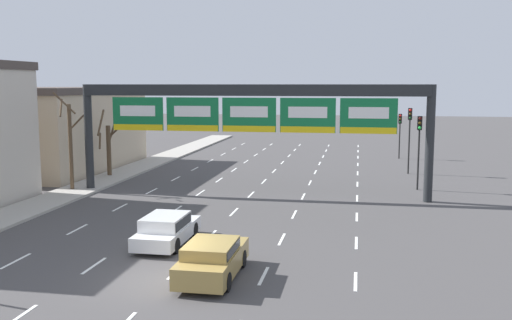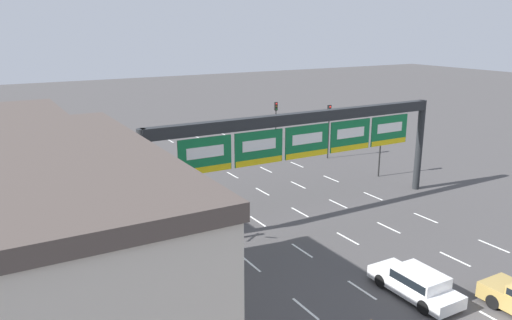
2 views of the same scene
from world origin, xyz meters
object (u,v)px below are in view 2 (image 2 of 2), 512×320
car_white (416,283)px  tree_bare_third (103,185)px  traffic_light_near_gantry (329,121)px  traffic_light_mid_block (381,136)px  tree_bare_closest (130,199)px  sign_gantry (305,133)px  traffic_light_far_end (276,113)px

car_white → tree_bare_third: (-10.28, 16.70, 1.73)m
car_white → traffic_light_near_gantry: size_ratio=0.88×
traffic_light_mid_block → tree_bare_closest: size_ratio=0.77×
sign_gantry → car_white: bearing=-97.6°
traffic_light_near_gantry → tree_bare_closest: size_ratio=0.81×
car_white → traffic_light_near_gantry: (11.98, 22.16, 2.90)m
traffic_light_mid_block → tree_bare_closest: tree_bare_closest is taller
tree_bare_closest → car_white: bearing=-46.8°
car_white → tree_bare_closest: size_ratio=0.71×
car_white → traffic_light_far_end: (11.90, 31.40, 2.29)m
car_white → traffic_light_near_gantry: traffic_light_near_gantry is taller
car_white → tree_bare_closest: bearing=133.2°
traffic_light_mid_block → tree_bare_closest: bearing=-168.6°
traffic_light_far_end → traffic_light_mid_block: bearing=-89.6°
traffic_light_mid_block → tree_bare_third: (-22.29, 1.43, -1.02)m
traffic_light_far_end → tree_bare_closest: (-22.05, -20.58, 0.29)m
sign_gantry → traffic_light_mid_block: size_ratio=4.51×
sign_gantry → traffic_light_mid_block: sign_gantry is taller
sign_gantry → traffic_light_near_gantry: 15.18m
tree_bare_third → traffic_light_mid_block: bearing=-3.7°
traffic_light_mid_block → tree_bare_third: bearing=176.3°
sign_gantry → tree_bare_closest: sign_gantry is taller
sign_gantry → tree_bare_third: size_ratio=4.49×
sign_gantry → car_white: 12.41m
sign_gantry → traffic_light_near_gantry: size_ratio=4.30×
traffic_light_far_end → tree_bare_closest: 30.16m
traffic_light_near_gantry → tree_bare_closest: 24.88m
sign_gantry → tree_bare_closest: (-11.68, -0.52, -2.23)m
tree_bare_closest → tree_bare_third: 5.94m
traffic_light_near_gantry → traffic_light_mid_block: size_ratio=1.05×
traffic_light_far_end → traffic_light_near_gantry: bearing=-89.5°
car_white → tree_bare_third: 19.68m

